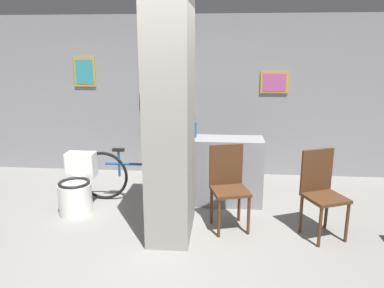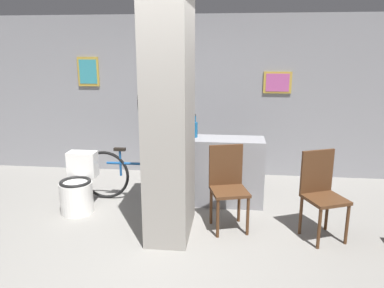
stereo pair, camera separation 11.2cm
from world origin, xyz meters
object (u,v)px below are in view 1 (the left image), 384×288
Objects in this scene: chair_near_pillar at (228,183)px; toilet at (77,189)px; bottle_tall at (194,129)px; bicycle at (136,176)px; chair_by_doorway at (321,189)px.

toilet is at bearing 157.09° from chair_near_pillar.
bottle_tall is (1.48, 0.49, 0.72)m from toilet.
bicycle is (-1.26, 0.68, -0.18)m from chair_near_pillar.
bottle_tall is at bearing 127.29° from chair_by_doorway.
chair_by_doorway is 1.79m from bottle_tall.
toilet is 0.46× the size of bicycle.
chair_by_doorway reaches higher than toilet.
chair_near_pillar is 1.00m from bottle_tall.
chair_near_pillar is at bearing -57.74° from bottle_tall.
bicycle is at bearing 32.86° from toilet.
bottle_tall is (-0.46, 0.73, 0.49)m from chair_near_pillar.
bottle_tall is at bearing 4.04° from bicycle.
bicycle is 1.04m from bottle_tall.
bottle_tall is at bearing 18.50° from toilet.
bicycle is 5.10× the size of bottle_tall.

